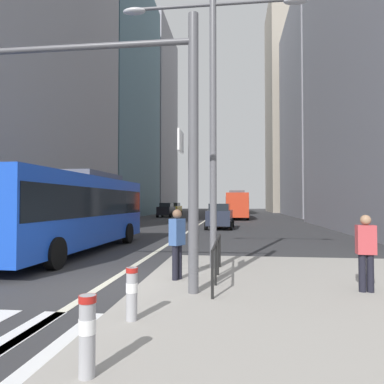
{
  "coord_description": "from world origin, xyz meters",
  "views": [
    {
      "loc": [
        3.25,
        -8.79,
        2.08
      ],
      "look_at": [
        -2.39,
        37.98,
        3.38
      ],
      "focal_mm": 33.3,
      "sensor_mm": 36.0,
      "label": 1
    }
  ],
  "objects_px": {
    "car_oncoming_mid": "(174,209)",
    "bollard_front": "(87,332)",
    "city_bus_red_receding": "(236,204)",
    "bollard_left": "(132,291)",
    "pedestrian_waiting": "(177,240)",
    "street_lamp_post": "(213,93)",
    "city_bus_blue_oncoming": "(73,208)",
    "car_receding_near": "(236,209)",
    "car_oncoming_far": "(166,210)",
    "car_receding_far": "(220,216)",
    "traffic_signal_gantry": "(91,109)",
    "pedestrian_walking": "(366,249)"
  },
  "relations": [
    {
      "from": "city_bus_blue_oncoming",
      "to": "car_receding_far",
      "type": "xyz_separation_m",
      "value": [
        5.46,
        13.64,
        -0.85
      ]
    },
    {
      "from": "car_oncoming_mid",
      "to": "city_bus_blue_oncoming",
      "type": "bearing_deg",
      "value": -85.98
    },
    {
      "from": "pedestrian_waiting",
      "to": "pedestrian_walking",
      "type": "xyz_separation_m",
      "value": [
        4.22,
        -0.72,
        -0.06
      ]
    },
    {
      "from": "car_oncoming_mid",
      "to": "street_lamp_post",
      "type": "height_order",
      "value": "street_lamp_post"
    },
    {
      "from": "car_oncoming_mid",
      "to": "bollard_left",
      "type": "relative_size",
      "value": 5.25
    },
    {
      "from": "car_oncoming_far",
      "to": "bollard_front",
      "type": "xyz_separation_m",
      "value": [
        7.67,
        -44.05,
        -0.34
      ]
    },
    {
      "from": "city_bus_blue_oncoming",
      "to": "bollard_front",
      "type": "height_order",
      "value": "city_bus_blue_oncoming"
    },
    {
      "from": "city_bus_red_receding",
      "to": "bollard_left",
      "type": "bearing_deg",
      "value": -92.74
    },
    {
      "from": "city_bus_red_receding",
      "to": "bollard_front",
      "type": "height_order",
      "value": "city_bus_red_receding"
    },
    {
      "from": "car_oncoming_far",
      "to": "bollard_left",
      "type": "relative_size",
      "value": 4.77
    },
    {
      "from": "car_oncoming_mid",
      "to": "car_receding_near",
      "type": "bearing_deg",
      "value": 2.82
    },
    {
      "from": "city_bus_blue_oncoming",
      "to": "traffic_signal_gantry",
      "type": "distance_m",
      "value": 7.61
    },
    {
      "from": "city_bus_blue_oncoming",
      "to": "pedestrian_walking",
      "type": "xyz_separation_m",
      "value": [
        9.4,
        -5.86,
        -0.77
      ]
    },
    {
      "from": "city_bus_red_receding",
      "to": "city_bus_blue_oncoming",
      "type": "bearing_deg",
      "value": -102.44
    },
    {
      "from": "car_oncoming_mid",
      "to": "pedestrian_walking",
      "type": "distance_m",
      "value": 48.67
    },
    {
      "from": "street_lamp_post",
      "to": "pedestrian_walking",
      "type": "height_order",
      "value": "street_lamp_post"
    },
    {
      "from": "traffic_signal_gantry",
      "to": "pedestrian_waiting",
      "type": "distance_m",
      "value": 3.71
    },
    {
      "from": "street_lamp_post",
      "to": "pedestrian_walking",
      "type": "xyz_separation_m",
      "value": [
        3.42,
        -2.37,
        -4.22
      ]
    },
    {
      "from": "city_bus_red_receding",
      "to": "pedestrian_walking",
      "type": "relative_size",
      "value": 6.97
    },
    {
      "from": "city_bus_red_receding",
      "to": "pedestrian_waiting",
      "type": "distance_m",
      "value": 36.03
    },
    {
      "from": "car_receding_near",
      "to": "street_lamp_post",
      "type": "bearing_deg",
      "value": -91.03
    },
    {
      "from": "car_oncoming_far",
      "to": "city_bus_blue_oncoming",
      "type": "bearing_deg",
      "value": -85.47
    },
    {
      "from": "car_receding_far",
      "to": "pedestrian_waiting",
      "type": "bearing_deg",
      "value": -90.86
    },
    {
      "from": "bollard_front",
      "to": "pedestrian_walking",
      "type": "relative_size",
      "value": 0.54
    },
    {
      "from": "car_receding_far",
      "to": "pedestrian_walking",
      "type": "height_order",
      "value": "car_receding_far"
    },
    {
      "from": "car_oncoming_far",
      "to": "city_bus_red_receding",
      "type": "bearing_deg",
      "value": -18.03
    },
    {
      "from": "street_lamp_post",
      "to": "city_bus_red_receding",
      "type": "bearing_deg",
      "value": 88.62
    },
    {
      "from": "pedestrian_walking",
      "to": "car_oncoming_mid",
      "type": "bearing_deg",
      "value": 104.63
    },
    {
      "from": "car_receding_near",
      "to": "car_receding_far",
      "type": "distance_m",
      "value": 28.1
    },
    {
      "from": "pedestrian_waiting",
      "to": "bollard_left",
      "type": "bearing_deg",
      "value": -94.45
    },
    {
      "from": "car_receding_near",
      "to": "pedestrian_waiting",
      "type": "xyz_separation_m",
      "value": [
        -1.61,
        -46.85,
        0.13
      ]
    },
    {
      "from": "car_oncoming_mid",
      "to": "pedestrian_waiting",
      "type": "xyz_separation_m",
      "value": [
        8.07,
        -46.37,
        0.13
      ]
    },
    {
      "from": "city_bus_red_receding",
      "to": "traffic_signal_gantry",
      "type": "xyz_separation_m",
      "value": [
        -3.37,
        -37.24,
        2.31
      ]
    },
    {
      "from": "bollard_left",
      "to": "bollard_front",
      "type": "bearing_deg",
      "value": -88.47
    },
    {
      "from": "traffic_signal_gantry",
      "to": "bollard_front",
      "type": "relative_size",
      "value": 7.6
    },
    {
      "from": "city_bus_red_receding",
      "to": "street_lamp_post",
      "type": "bearing_deg",
      "value": -91.38
    },
    {
      "from": "car_receding_near",
      "to": "pedestrian_waiting",
      "type": "relative_size",
      "value": 2.47
    },
    {
      "from": "bollard_front",
      "to": "pedestrian_walking",
      "type": "height_order",
      "value": "pedestrian_walking"
    },
    {
      "from": "street_lamp_post",
      "to": "city_bus_blue_oncoming",
      "type": "bearing_deg",
      "value": 149.7
    },
    {
      "from": "car_oncoming_mid",
      "to": "pedestrian_walking",
      "type": "height_order",
      "value": "car_oncoming_mid"
    },
    {
      "from": "car_oncoming_mid",
      "to": "bollard_front",
      "type": "distance_m",
      "value": 51.95
    },
    {
      "from": "traffic_signal_gantry",
      "to": "bollard_left",
      "type": "height_order",
      "value": "traffic_signal_gantry"
    },
    {
      "from": "street_lamp_post",
      "to": "bollard_front",
      "type": "height_order",
      "value": "street_lamp_post"
    },
    {
      "from": "traffic_signal_gantry",
      "to": "bollard_front",
      "type": "bearing_deg",
      "value": -67.33
    },
    {
      "from": "car_oncoming_mid",
      "to": "street_lamp_post",
      "type": "distance_m",
      "value": 45.8
    },
    {
      "from": "car_receding_far",
      "to": "bollard_front",
      "type": "height_order",
      "value": "car_receding_far"
    },
    {
      "from": "car_oncoming_far",
      "to": "pedestrian_waiting",
      "type": "xyz_separation_m",
      "value": [
        7.86,
        -39.07,
        0.13
      ]
    },
    {
      "from": "city_bus_blue_oncoming",
      "to": "car_receding_near",
      "type": "distance_m",
      "value": 42.27
    },
    {
      "from": "car_oncoming_far",
      "to": "bollard_left",
      "type": "bearing_deg",
      "value": -79.75
    },
    {
      "from": "car_receding_far",
      "to": "bollard_left",
      "type": "height_order",
      "value": "car_receding_far"
    }
  ]
}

